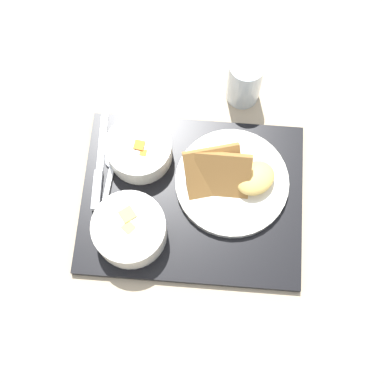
{
  "coord_description": "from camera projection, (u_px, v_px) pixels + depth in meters",
  "views": [
    {
      "loc": [
        0.02,
        -0.3,
        0.95
      ],
      "look_at": [
        0.0,
        0.0,
        0.04
      ],
      "focal_mm": 50.0,
      "sensor_mm": 36.0,
      "label": 1
    }
  ],
  "objects": [
    {
      "name": "ground_plane",
      "position": [
        192.0,
        199.0,
        1.0
      ],
      "size": [
        4.0,
        4.0,
        0.0
      ],
      "primitive_type": "plane",
      "color": "tan"
    },
    {
      "name": "serving_tray",
      "position": [
        192.0,
        198.0,
        0.99
      ],
      "size": [
        0.41,
        0.32,
        0.01
      ],
      "color": "black",
      "rests_on": "ground_plane"
    },
    {
      "name": "bowl_salad",
      "position": [
        140.0,
        149.0,
        0.99
      ],
      "size": [
        0.12,
        0.12,
        0.05
      ],
      "color": "silver",
      "rests_on": "serving_tray"
    },
    {
      "name": "bowl_soup",
      "position": [
        130.0,
        229.0,
        0.93
      ],
      "size": [
        0.13,
        0.13,
        0.06
      ],
      "color": "silver",
      "rests_on": "serving_tray"
    },
    {
      "name": "plate_main",
      "position": [
        232.0,
        180.0,
        0.98
      ],
      "size": [
        0.21,
        0.21,
        0.09
      ],
      "color": "silver",
      "rests_on": "serving_tray"
    },
    {
      "name": "knife",
      "position": [
        98.0,
        180.0,
        0.99
      ],
      "size": [
        0.02,
        0.2,
        0.01
      ],
      "rotation": [
        0.0,
        0.0,
        1.6
      ],
      "color": "silver",
      "rests_on": "serving_tray"
    },
    {
      "name": "spoon",
      "position": [
        112.0,
        169.0,
        1.0
      ],
      "size": [
        0.04,
        0.14,
        0.01
      ],
      "rotation": [
        0.0,
        0.0,
        1.48
      ],
      "color": "silver",
      "rests_on": "serving_tray"
    },
    {
      "name": "glass_water",
      "position": [
        244.0,
        83.0,
        1.03
      ],
      "size": [
        0.07,
        0.07,
        0.11
      ],
      "color": "silver",
      "rests_on": "ground_plane"
    }
  ]
}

